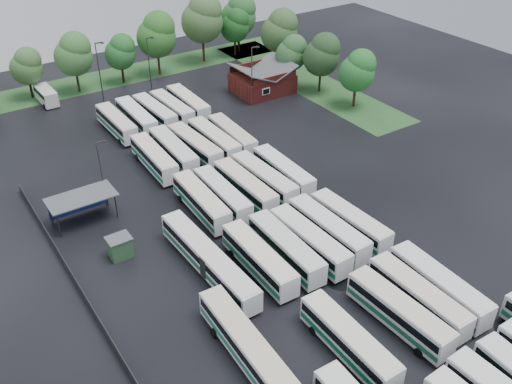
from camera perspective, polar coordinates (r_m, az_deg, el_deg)
ground at (r=64.85m, az=4.46°, el=-7.21°), size 160.00×160.00×0.00m
brick_building at (r=106.04m, az=0.66°, el=10.91°), size 10.07×8.60×5.39m
wash_shed at (r=73.10m, az=-17.13°, el=-0.68°), size 8.20×4.20×3.58m
utility_hut at (r=66.77m, az=-13.45°, el=-5.35°), size 2.70×2.20×2.62m
grass_strip_north at (r=116.15m, az=-14.90°, el=10.83°), size 80.00×10.00×0.01m
grass_strip_east at (r=112.31m, az=4.94°, el=11.06°), size 10.00×50.00×0.01m
west_fence at (r=62.62m, az=-16.86°, el=-9.87°), size 0.10×50.00×1.20m
bus_r1c0 at (r=54.74m, az=9.27°, el=-14.49°), size 2.68×11.72×3.25m
bus_r1c2 at (r=58.22m, az=14.11°, el=-11.61°), size 2.93×11.94×3.30m
bus_r1c3 at (r=60.34m, az=15.90°, el=-10.03°), size 2.59×11.88×3.30m
bus_r1c4 at (r=62.18m, az=17.82°, el=-8.89°), size 2.97×12.17×3.37m
bus_r2c0 at (r=62.51m, az=0.30°, el=-6.71°), size 2.78×11.92×3.30m
bus_r2c1 at (r=64.04m, az=2.99°, el=-5.62°), size 2.89×12.05×3.33m
bus_r2c2 at (r=65.23m, az=5.34°, el=-4.89°), size 2.77×12.08×3.35m
bus_r2c3 at (r=67.20m, az=7.21°, el=-3.74°), size 2.76×12.13×3.36m
bus_r2c4 at (r=68.95m, az=9.36°, el=-2.93°), size 2.94×11.78×3.25m
bus_r3c0 at (r=71.89m, az=-5.49°, el=-0.93°), size 2.98×11.87×3.28m
bus_r3c1 at (r=73.01m, az=-3.39°, el=-0.28°), size 2.77×11.56×3.20m
bus_r3c2 at (r=74.41m, az=-1.10°, el=0.53°), size 2.66×11.89×3.30m
bus_r3c3 at (r=75.96m, az=0.78°, el=1.30°), size 2.99×12.11×3.35m
bus_r3c4 at (r=77.78m, az=2.74°, el=2.05°), size 2.78×11.79×3.27m
bus_r4c0 at (r=82.22m, az=-10.16°, el=3.36°), size 2.90×11.81×3.26m
bus_r4c1 at (r=83.54m, az=-8.26°, el=4.10°), size 3.01×12.16×3.36m
bus_r4c2 at (r=84.54m, az=-6.15°, el=4.61°), size 3.06×11.96×3.30m
bus_r4c3 at (r=85.86m, az=-4.23°, el=5.19°), size 2.57×11.91×3.31m
bus_r4c4 at (r=87.13m, az=-2.41°, el=5.65°), size 2.97×11.59×3.20m
bus_r5c0 at (r=93.60m, az=-13.77°, el=6.71°), size 2.55×11.48×3.19m
bus_r5c1 at (r=94.77m, az=-11.88°, el=7.34°), size 2.70×11.83×3.28m
bus_r5c2 at (r=96.02m, az=-10.08°, el=7.86°), size 2.91×11.55×3.19m
bus_r5c3 at (r=96.97m, az=-8.39°, el=8.28°), size 2.74×11.54×3.19m
bus_r5c4 at (r=98.42m, az=-6.79°, el=8.81°), size 2.76×11.78×3.26m
artic_bus_west_b at (r=62.66m, az=-4.78°, el=-6.79°), size 2.75×17.33×3.21m
artic_bus_west_c at (r=52.83m, az=-0.07°, el=-16.17°), size 3.22×17.46×3.22m
minibus at (r=108.00m, az=-20.25°, el=9.07°), size 2.57×6.40×2.77m
tree_north_1 at (r=109.73m, az=-21.94°, el=11.64°), size 5.65×5.65×9.36m
tree_north_2 at (r=109.19m, az=-17.74°, el=13.04°), size 6.79×6.79×11.24m
tree_north_3 at (r=111.62m, az=-13.36°, el=13.51°), size 5.74×5.74×9.50m
tree_north_4 at (r=113.72m, az=-9.85°, el=15.29°), size 7.54×7.54×12.49m
tree_north_5 at (r=119.52m, az=-5.32°, el=16.95°), size 8.41×8.41×13.93m
tree_north_6 at (r=125.26m, az=-1.66°, el=17.31°), size 7.41×7.41×12.28m
tree_east_0 at (r=99.98m, az=10.19°, el=11.90°), size 6.20×6.20×10.26m
tree_east_1 at (r=105.17m, az=6.68°, el=13.53°), size 6.63×6.63×10.98m
tree_east_2 at (r=108.41m, az=3.63°, el=13.74°), size 5.73×5.73×9.50m
tree_east_3 at (r=115.64m, az=2.44°, el=15.87°), size 7.26×7.26×12.03m
tree_east_4 at (r=123.40m, az=-2.04°, el=16.38°), size 6.08×6.08×10.08m
lamp_post_ne at (r=99.53m, az=-0.35°, el=11.94°), size 1.59×0.31×10.31m
lamp_post_nw at (r=74.11m, az=-15.18°, el=2.24°), size 1.39×0.27×9.05m
lamp_post_back_w at (r=104.45m, az=-15.38°, el=11.89°), size 1.62×0.32×10.55m
lamp_post_back_e at (r=107.47m, az=-10.62°, el=12.84°), size 1.51×0.29×9.80m
puddle_2 at (r=64.22m, az=-1.38°, el=-7.57°), size 7.15×7.15×0.01m
puddle_3 at (r=63.37m, az=8.42°, el=-8.66°), size 3.66×3.66×0.01m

